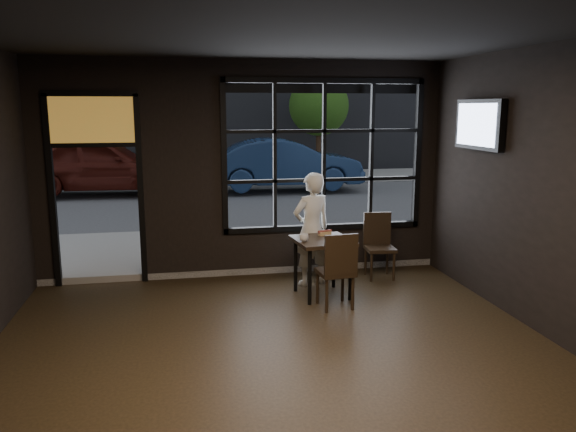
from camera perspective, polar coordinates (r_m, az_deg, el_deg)
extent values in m
cube|color=black|center=(5.42, 0.25, -16.79)|extent=(6.00, 7.00, 0.02)
cube|color=black|center=(4.84, 0.28, 19.24)|extent=(6.00, 7.00, 0.02)
cube|color=black|center=(8.50, 3.66, 6.14)|extent=(3.06, 0.12, 2.28)
cube|color=orange|center=(8.29, -19.27, 9.24)|extent=(1.20, 0.06, 0.70)
cube|color=#545456|center=(28.83, -9.04, 5.81)|extent=(60.00, 41.00, 0.04)
cube|color=black|center=(7.60, 3.51, -5.21)|extent=(0.82, 0.82, 0.79)
cube|color=black|center=(7.16, 4.82, -5.43)|extent=(0.47, 0.47, 0.99)
cube|color=black|center=(8.46, 9.34, -3.07)|extent=(0.45, 0.45, 0.97)
imported|color=silver|center=(7.98, 2.42, -1.35)|extent=(0.68, 0.56, 1.62)
imported|color=silver|center=(7.35, 1.62, -2.21)|extent=(0.16, 0.16, 0.10)
cube|color=black|center=(7.83, 18.86, 8.79)|extent=(0.13, 1.11, 0.65)
imported|color=#162848|center=(16.89, -0.33, 5.34)|extent=(4.60, 1.70, 1.50)
imported|color=#3E100A|center=(16.99, -18.35, 4.96)|extent=(4.77, 2.15, 1.59)
cylinder|color=#332114|center=(19.40, -17.46, 6.06)|extent=(0.19, 0.19, 2.04)
sphere|color=#2A5215|center=(19.34, -17.74, 10.97)|extent=(2.22, 2.22, 2.22)
cylinder|color=#332114|center=(20.38, 3.10, 6.64)|extent=(0.18, 0.18, 1.95)
sphere|color=#17511E|center=(20.32, 3.14, 11.12)|extent=(2.13, 2.13, 2.13)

